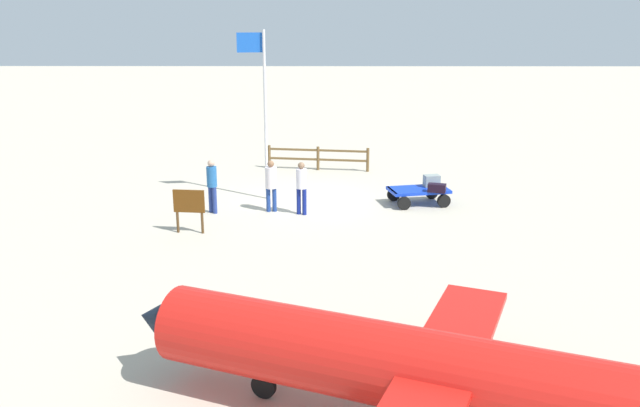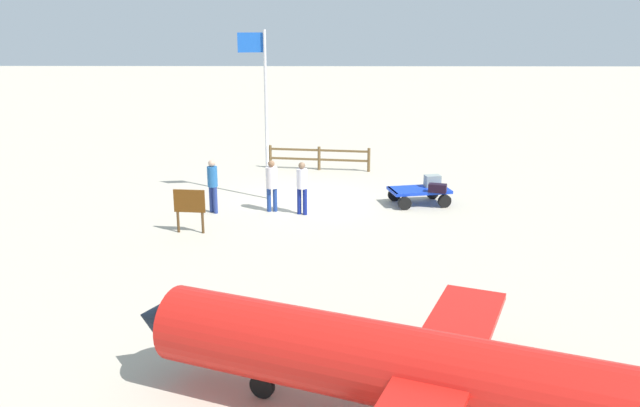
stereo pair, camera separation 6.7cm
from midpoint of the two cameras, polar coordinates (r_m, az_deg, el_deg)
name	(u,v)px [view 2 (the right image)]	position (r m, az deg, el deg)	size (l,w,h in m)	color
ground_plane	(306,200)	(23.47, -1.15, 0.28)	(120.00, 120.00, 0.00)	#BBB19C
luggage_cart	(419,192)	(23.12, 8.40, 0.93)	(2.18, 1.60, 0.55)	#1336C7
suitcase_navy	(438,188)	(22.71, 9.98, 1.29)	(0.65, 0.46, 0.28)	black
suitcase_dark	(432,181)	(23.40, 9.55, 1.90)	(0.58, 0.45, 0.40)	gray
worker_lead	(302,184)	(21.58, -1.45, 1.66)	(0.45, 0.45, 1.73)	navy
worker_trailing	(213,182)	(22.02, -8.97, 1.79)	(0.46, 0.46, 1.76)	navy
worker_supervisor	(272,181)	(21.96, -4.02, 1.87)	(0.41, 0.41, 1.71)	navy
airplane_near	(421,371)	(10.60, 8.70, -13.79)	(9.95, 6.07, 2.94)	red
flagpole	(263,101)	(23.11, -4.77, 8.64)	(0.94, 0.16, 5.76)	silver
signboard	(190,205)	(20.15, -10.87, -0.11)	(0.93, 0.16, 1.31)	#4C3319
wooden_fence	(319,156)	(27.89, -0.01, 4.00)	(4.19, 0.71, 0.97)	brown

